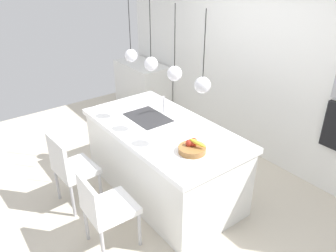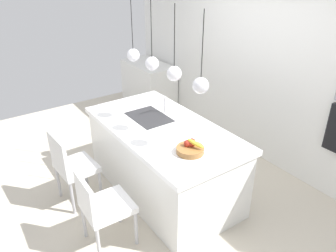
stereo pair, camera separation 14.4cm
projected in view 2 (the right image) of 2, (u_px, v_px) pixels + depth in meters
The scene contains 13 objects.
floor at pixel (164, 189), 4.30m from camera, with size 6.60×6.60×0.00m, color beige.
back_wall at pixel (264, 68), 4.54m from camera, with size 6.00×0.10×2.60m, color white.
kitchen_island at pixel (163, 159), 4.09m from camera, with size 2.03×1.07×0.89m.
sink_basin at pixel (149, 117), 4.11m from camera, with size 0.56×0.40×0.02m, color #2D2D30.
faucet at pixel (163, 102), 4.15m from camera, with size 0.02×0.17×0.22m.
fruit_bowl at pixel (190, 148), 3.37m from camera, with size 0.28×0.28×0.15m.
side_counter at pixel (149, 84), 6.51m from camera, with size 1.10×0.60×0.83m, color white.
chair_near at pixel (71, 164), 3.86m from camera, with size 0.49×0.44×0.91m.
chair_middle at pixel (102, 205), 3.28m from camera, with size 0.46×0.48×0.85m.
pendant_light_left at pixel (133, 55), 4.03m from camera, with size 0.16×0.16×0.76m.
pendant_light_center_left at pixel (152, 63), 3.72m from camera, with size 0.16×0.16×0.76m.
pendant_light_center_right at pixel (174, 73), 3.42m from camera, with size 0.16×0.16×0.76m.
pendant_light_right at pixel (201, 85), 3.11m from camera, with size 0.16×0.16×0.76m.
Camera 2 is at (2.87, -1.92, 2.68)m, focal length 36.05 mm.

